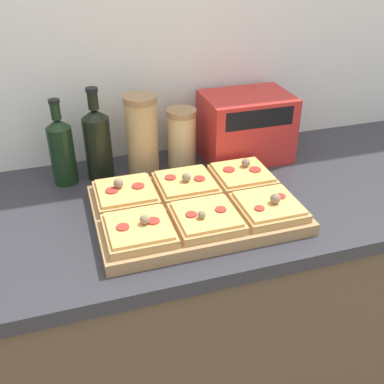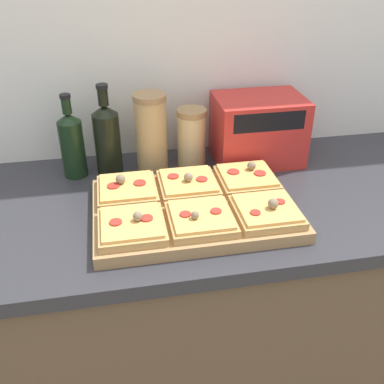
{
  "view_description": "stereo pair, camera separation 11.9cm",
  "coord_description": "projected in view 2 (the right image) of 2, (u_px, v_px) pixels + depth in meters",
  "views": [
    {
      "loc": [
        -0.27,
        -0.71,
        1.59
      ],
      "look_at": [
        0.04,
        0.27,
        0.98
      ],
      "focal_mm": 42.0,
      "sensor_mm": 36.0,
      "label": 1
    },
    {
      "loc": [
        -0.15,
        -0.74,
        1.59
      ],
      "look_at": [
        0.04,
        0.27,
        0.98
      ],
      "focal_mm": 42.0,
      "sensor_mm": 36.0,
      "label": 2
    }
  ],
  "objects": [
    {
      "name": "pizza_slice_back_left",
      "position": [
        127.0,
        189.0,
        1.22
      ],
      "size": [
        0.16,
        0.16,
        0.05
      ],
      "color": "tan",
      "rests_on": "cutting_board"
    },
    {
      "name": "grain_jar_short",
      "position": [
        191.0,
        138.0,
        1.4
      ],
      "size": [
        0.09,
        0.09,
        0.19
      ],
      "color": "tan",
      "rests_on": "kitchen_counter"
    },
    {
      "name": "kitchen_counter",
      "position": [
        178.0,
        317.0,
        1.5
      ],
      "size": [
        2.63,
        0.67,
        0.92
      ],
      "color": "brown",
      "rests_on": "ground_plane"
    },
    {
      "name": "toaster_oven",
      "position": [
        258.0,
        129.0,
        1.42
      ],
      "size": [
        0.3,
        0.2,
        0.21
      ],
      "color": "red",
      "rests_on": "kitchen_counter"
    },
    {
      "name": "cutting_board",
      "position": [
        194.0,
        209.0,
        1.19
      ],
      "size": [
        0.52,
        0.36,
        0.03
      ],
      "primitive_type": "cube",
      "color": "#A37A4C",
      "rests_on": "kitchen_counter"
    },
    {
      "name": "wine_bottle",
      "position": [
        107.0,
        138.0,
        1.34
      ],
      "size": [
        0.08,
        0.08,
        0.28
      ],
      "color": "black",
      "rests_on": "kitchen_counter"
    },
    {
      "name": "grain_jar_tall",
      "position": [
        151.0,
        132.0,
        1.36
      ],
      "size": [
        0.1,
        0.1,
        0.24
      ],
      "color": "tan",
      "rests_on": "kitchen_counter"
    },
    {
      "name": "pizza_slice_back_center",
      "position": [
        188.0,
        184.0,
        1.25
      ],
      "size": [
        0.16,
        0.16,
        0.05
      ],
      "color": "tan",
      "rests_on": "cutting_board"
    },
    {
      "name": "pizza_slice_back_right",
      "position": [
        247.0,
        178.0,
        1.27
      ],
      "size": [
        0.16,
        0.16,
        0.05
      ],
      "color": "tan",
      "rests_on": "cutting_board"
    },
    {
      "name": "wall_back",
      "position": [
        155.0,
        51.0,
        1.39
      ],
      "size": [
        6.0,
        0.06,
        2.5
      ],
      "color": "silver",
      "rests_on": "ground_plane"
    },
    {
      "name": "olive_oil_bottle",
      "position": [
        72.0,
        144.0,
        1.33
      ],
      "size": [
        0.07,
        0.07,
        0.26
      ],
      "color": "black",
      "rests_on": "kitchen_counter"
    },
    {
      "name": "pizza_slice_front_right",
      "position": [
        267.0,
        211.0,
        1.13
      ],
      "size": [
        0.16,
        0.16,
        0.05
      ],
      "color": "tan",
      "rests_on": "cutting_board"
    },
    {
      "name": "pizza_slice_front_center",
      "position": [
        201.0,
        218.0,
        1.1
      ],
      "size": [
        0.16,
        0.16,
        0.05
      ],
      "color": "tan",
      "rests_on": "cutting_board"
    },
    {
      "name": "pizza_slice_front_left",
      "position": [
        132.0,
        225.0,
        1.07
      ],
      "size": [
        0.16,
        0.16,
        0.05
      ],
      "color": "tan",
      "rests_on": "cutting_board"
    }
  ]
}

